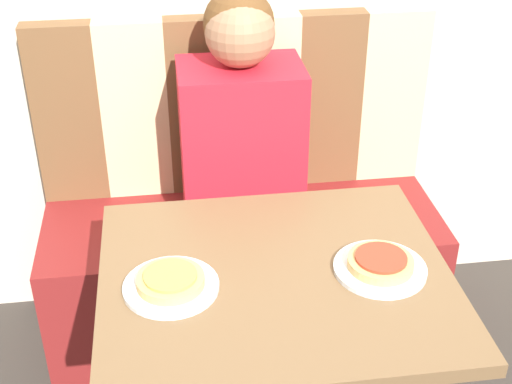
# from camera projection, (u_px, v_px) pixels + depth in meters

# --- Properties ---
(booth_seat) EXTENTS (1.28, 0.50, 0.50)m
(booth_seat) POSITION_uv_depth(u_px,v_px,m) (243.00, 277.00, 2.45)
(booth_seat) COLOR maroon
(booth_seat) RESTS_ON ground_plane
(booth_backrest) EXTENTS (1.28, 0.07, 0.60)m
(booth_backrest) POSITION_uv_depth(u_px,v_px,m) (233.00, 105.00, 2.34)
(booth_backrest) COLOR brown
(booth_backrest) RESTS_ON booth_seat
(dining_table) EXTENTS (0.80, 0.69, 0.76)m
(dining_table) POSITION_uv_depth(u_px,v_px,m) (275.00, 314.00, 1.69)
(dining_table) COLOR brown
(dining_table) RESTS_ON ground_plane
(person) EXTENTS (0.37, 0.25, 0.74)m
(person) POSITION_uv_depth(u_px,v_px,m) (241.00, 117.00, 2.14)
(person) COLOR red
(person) RESTS_ON booth_seat
(plate_left) EXTENTS (0.21, 0.21, 0.01)m
(plate_left) POSITION_uv_depth(u_px,v_px,m) (171.00, 287.00, 1.58)
(plate_left) COLOR white
(plate_left) RESTS_ON dining_table
(plate_right) EXTENTS (0.21, 0.21, 0.01)m
(plate_right) POSITION_uv_depth(u_px,v_px,m) (380.00, 269.00, 1.63)
(plate_right) COLOR white
(plate_right) RESTS_ON dining_table
(pizza_left) EXTENTS (0.15, 0.15, 0.03)m
(pizza_left) POSITION_uv_depth(u_px,v_px,m) (171.00, 280.00, 1.57)
(pizza_left) COLOR tan
(pizza_left) RESTS_ON plate_left
(pizza_right) EXTENTS (0.15, 0.15, 0.03)m
(pizza_right) POSITION_uv_depth(u_px,v_px,m) (381.00, 262.00, 1.62)
(pizza_right) COLOR tan
(pizza_right) RESTS_ON plate_right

